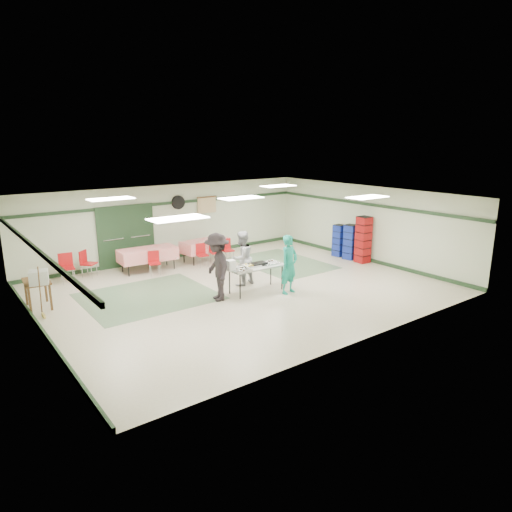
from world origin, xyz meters
TOP-DOWN VIEW (x-y plane):
  - floor at (0.00, 0.00)m, footprint 11.00×11.00m
  - ceiling at (0.00, 0.00)m, footprint 11.00×11.00m
  - wall_back at (0.00, 4.50)m, footprint 11.00×0.00m
  - wall_front at (0.00, -4.50)m, footprint 11.00×0.00m
  - wall_left at (-5.50, 0.00)m, footprint 0.00×9.00m
  - wall_right at (5.50, 0.00)m, footprint 0.00×9.00m
  - trim_back at (0.00, 4.47)m, footprint 11.00×0.06m
  - baseboard_back at (0.00, 4.47)m, footprint 11.00×0.06m
  - trim_left at (-5.47, 0.00)m, footprint 0.06×9.00m
  - baseboard_left at (-5.47, 0.00)m, footprint 0.06×9.00m
  - trim_right at (5.47, 0.00)m, footprint 0.06×9.00m
  - baseboard_right at (5.47, 0.00)m, footprint 0.06×9.00m
  - green_patch_a at (-2.50, 1.00)m, footprint 3.50×3.00m
  - green_patch_b at (2.80, 1.50)m, footprint 2.50×3.50m
  - double_door_left at (-2.20, 4.44)m, footprint 0.90×0.06m
  - double_door_right at (-1.25, 4.44)m, footprint 0.90×0.06m
  - door_frame at (-1.73, 4.42)m, footprint 2.00×0.03m
  - wall_fan at (0.30, 4.44)m, footprint 0.50×0.10m
  - scroll_banner at (1.50, 4.44)m, footprint 0.80×0.02m
  - serving_table at (0.19, -0.46)m, footprint 1.71×0.73m
  - sheet_tray_right at (0.66, -0.47)m, footprint 0.55×0.43m
  - sheet_tray_mid at (0.04, -0.37)m, footprint 0.55×0.43m
  - sheet_tray_left at (-0.41, -0.57)m, footprint 0.54×0.41m
  - baking_pan at (0.29, -0.42)m, footprint 0.48×0.31m
  - foam_box_stack at (-0.64, -0.41)m, footprint 0.22×0.20m
  - volunteer_teal at (0.87, -1.11)m, footprint 0.68×0.51m
  - volunteer_grey at (0.22, 0.31)m, footprint 0.91×0.77m
  - volunteer_dark at (-1.08, -0.39)m, footprint 0.99×1.34m
  - dining_table_a at (0.79, 3.45)m, footprint 1.84×0.99m
  - dining_table_b at (-1.41, 3.45)m, footprint 1.92×0.93m
  - chair_a at (0.87, 2.88)m, footprint 0.45×0.45m
  - chair_b at (0.31, 2.88)m, footprint 0.42×0.42m
  - chair_c at (1.36, 2.88)m, footprint 0.43×0.43m
  - chair_d at (-1.45, 2.87)m, footprint 0.45×0.46m
  - chair_loose_a at (-3.29, 3.91)m, footprint 0.57×0.57m
  - chair_loose_b at (-3.94, 3.74)m, footprint 0.47×0.47m
  - crate_stack_blue_a at (5.15, 1.00)m, footprint 0.40×0.40m
  - crate_stack_red at (5.15, -0.15)m, footprint 0.46×0.46m
  - crate_stack_blue_b at (5.15, 0.45)m, footprint 0.46×0.46m
  - printer_table at (-5.15, 1.90)m, footprint 0.67×0.98m
  - office_printer at (-5.15, 1.52)m, footprint 0.52×0.49m
  - broom at (-5.23, 1.13)m, footprint 0.06×0.21m

SIDE VIEW (x-z plane):
  - floor at x=0.00m, z-range 0.00..0.00m
  - green_patch_a at x=-2.50m, z-range 0.00..0.01m
  - green_patch_b at x=2.80m, z-range 0.00..0.01m
  - baseboard_back at x=0.00m, z-range 0.00..0.12m
  - baseboard_left at x=-5.47m, z-range 0.00..0.12m
  - baseboard_right at x=5.47m, z-range 0.00..0.12m
  - chair_d at x=-1.45m, z-range 0.09..0.87m
  - chair_b at x=0.31m, z-range 0.09..0.88m
  - chair_a at x=0.87m, z-range 0.09..0.90m
  - chair_c at x=1.36m, z-range 0.09..0.91m
  - chair_loose_a at x=-3.29m, z-range 0.10..0.96m
  - chair_loose_b at x=-3.94m, z-range 0.10..1.01m
  - dining_table_a at x=0.79m, z-range 0.19..0.95m
  - dining_table_b at x=-1.41m, z-range 0.19..0.95m
  - crate_stack_blue_a at x=5.15m, z-range 0.00..1.19m
  - crate_stack_blue_b at x=5.15m, z-range 0.00..1.28m
  - printer_table at x=-5.15m, z-range 0.27..1.02m
  - broom at x=-5.23m, z-range 0.03..1.32m
  - serving_table at x=0.19m, z-range 0.33..1.09m
  - sheet_tray_right at x=0.66m, z-range 0.76..0.78m
  - sheet_tray_mid at x=0.04m, z-range 0.76..0.78m
  - sheet_tray_left at x=-0.41m, z-range 0.76..0.78m
  - baking_pan at x=0.29m, z-range 0.76..0.84m
  - volunteer_grey at x=0.22m, z-range 0.00..1.65m
  - crate_stack_red at x=5.15m, z-range 0.00..1.66m
  - volunteer_teal at x=0.87m, z-range 0.00..1.69m
  - foam_box_stack at x=-0.64m, z-range 0.76..1.06m
  - office_printer at x=-5.15m, z-range 0.75..1.09m
  - volunteer_dark at x=-1.08m, z-range 0.00..1.86m
  - double_door_left at x=-2.20m, z-range 0.00..2.10m
  - double_door_right at x=-1.25m, z-range 0.00..2.10m
  - door_frame at x=-1.73m, z-range -0.02..2.12m
  - wall_back at x=0.00m, z-range -4.15..6.85m
  - wall_front at x=0.00m, z-range -4.15..6.85m
  - wall_left at x=-5.50m, z-range -3.15..5.85m
  - wall_right at x=5.50m, z-range -3.15..5.85m
  - scroll_banner at x=1.50m, z-range 1.55..2.15m
  - trim_back at x=0.00m, z-range 2.00..2.10m
  - trim_left at x=-5.47m, z-range 2.00..2.10m
  - trim_right at x=5.47m, z-range 2.00..2.10m
  - wall_fan at x=0.30m, z-range 1.80..2.30m
  - ceiling at x=0.00m, z-range 2.70..2.70m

